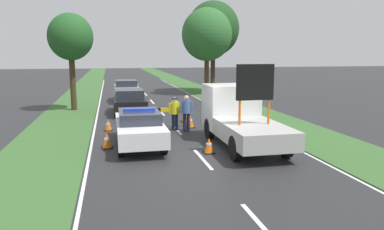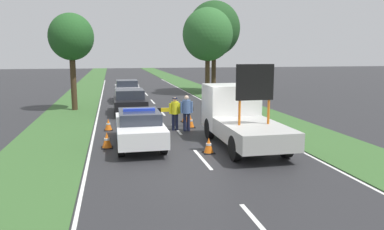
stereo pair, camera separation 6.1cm
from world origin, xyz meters
name	(u,v)px [view 1 (the left image)]	position (x,y,z in m)	size (l,w,h in m)	color
ground_plane	(194,150)	(0.00, 0.00, 0.00)	(160.00, 160.00, 0.00)	#28282B
lane_markings	(160,111)	(0.00, 10.11, 0.00)	(7.95, 57.98, 0.01)	silver
grass_verge_left	(81,96)	(-5.62, 20.00, 0.01)	(3.20, 120.00, 0.03)	#38602D
grass_verge_right	(206,93)	(5.62, 20.00, 0.01)	(3.20, 120.00, 0.03)	#38602D
police_car	(139,127)	(-2.01, 1.14, 0.77)	(1.79, 4.87, 1.53)	white
work_truck	(239,116)	(2.01, 0.60, 1.13)	(2.14, 5.52, 3.30)	white
road_barrier	(169,111)	(-0.29, 4.49, 0.82)	(2.45, 0.08, 1.00)	black
police_officer	(175,111)	(-0.11, 3.83, 0.95)	(0.57, 0.36, 1.59)	#191E38
pedestrian_civilian	(186,110)	(0.41, 3.56, 1.00)	(0.61, 0.39, 1.71)	#191E38
traffic_cone_near_police	(108,125)	(-3.26, 4.46, 0.28)	(0.40, 0.40, 0.56)	black
traffic_cone_centre_front	(209,146)	(0.42, -0.59, 0.29)	(0.42, 0.42, 0.59)	black
traffic_cone_near_truck	(185,117)	(0.79, 5.89, 0.29)	(0.42, 0.42, 0.58)	black
traffic_cone_behind_barrier	(107,140)	(-3.29, 0.99, 0.31)	(0.45, 0.45, 0.62)	black
traffic_cone_lane_edge	(190,121)	(0.75, 4.32, 0.31)	(0.46, 0.46, 0.63)	black
queued_car_sedan_black	(129,101)	(-1.98, 9.55, 0.76)	(1.90, 4.34, 1.49)	black
queued_car_sedan_silver	(126,90)	(-1.89, 15.53, 0.86)	(1.79, 4.08, 1.64)	#B2B2B7
roadside_tree_near_left	(71,38)	(-5.44, 11.51, 4.65)	(2.82, 2.82, 6.18)	#42301E
roadside_tree_near_right	(213,29)	(6.54, 20.99, 5.93)	(4.87, 4.87, 8.51)	#42301E
roadside_tree_mid_left	(207,35)	(5.39, 18.91, 5.28)	(4.43, 4.43, 7.63)	#42301E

